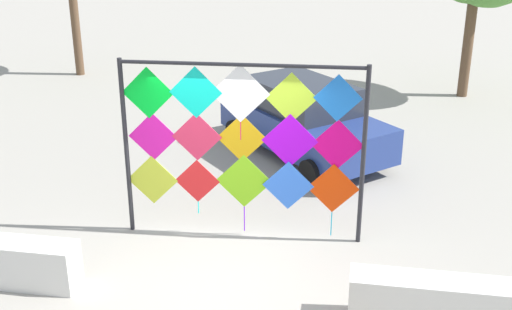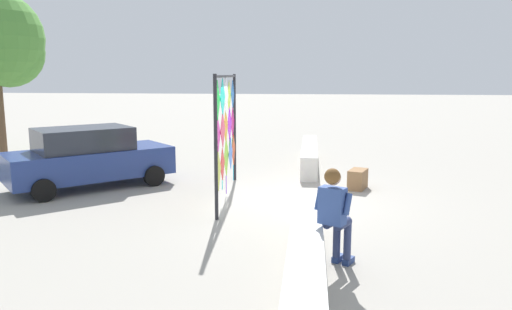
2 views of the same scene
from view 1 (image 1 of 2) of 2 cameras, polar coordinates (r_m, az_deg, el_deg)
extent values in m
plane|color=#9E998E|center=(9.27, -3.31, -10.58)|extent=(120.00, 120.00, 0.00)
cylinder|color=#232328|center=(10.07, -11.22, 0.61)|extent=(0.07, 0.07, 2.77)
cylinder|color=#232328|center=(9.64, 9.33, -0.24)|extent=(0.07, 0.07, 2.77)
cylinder|color=#232328|center=(9.29, -1.24, 7.86)|extent=(3.54, 0.26, 0.06)
cube|color=#C2D030|center=(10.17, -8.98, -2.15)|extent=(0.80, 0.06, 0.80)
cube|color=red|center=(10.02, -5.12, -2.27)|extent=(0.70, 0.05, 0.70)
cylinder|color=#16E5E2|center=(10.22, -5.03, -4.55)|extent=(0.02, 0.02, 0.21)
cube|color=#7FD11A|center=(9.89, -1.05, -2.29)|extent=(0.86, 0.06, 0.86)
cylinder|color=#7216E5|center=(10.18, -1.02, -5.55)|extent=(0.02, 0.02, 0.42)
cube|color=#3372F0|center=(9.82, 2.82, -2.68)|extent=(0.78, 0.06, 0.78)
cube|color=red|center=(9.82, 6.72, -2.90)|extent=(0.78, 0.06, 0.79)
cylinder|color=#16B9E5|center=(10.09, 6.57, -5.95)|extent=(0.02, 0.02, 0.40)
cube|color=#DD169D|center=(9.90, -8.95, 1.59)|extent=(0.75, 0.06, 0.75)
cylinder|color=#16E559|center=(10.12, -8.74, -1.45)|extent=(0.02, 0.02, 0.40)
cube|color=#D92A4F|center=(9.73, -5.17, 1.59)|extent=(0.75, 0.06, 0.75)
cube|color=gold|center=(9.63, -1.26, 1.47)|extent=(0.75, 0.06, 0.75)
cube|color=#A40BE7|center=(9.57, 2.96, 1.23)|extent=(0.83, 0.06, 0.83)
cylinder|color=#55E516|center=(9.81, 2.89, -2.13)|extent=(0.02, 0.02, 0.40)
cube|color=#D60672|center=(9.57, 7.09, 0.87)|extent=(0.78, 0.06, 0.78)
cylinder|color=#16E579|center=(9.78, 6.95, -1.94)|extent=(0.02, 0.02, 0.25)
cube|color=#04CF2B|center=(9.69, -9.41, 5.36)|extent=(0.78, 0.06, 0.78)
cylinder|color=#E516BD|center=(9.85, -9.21, 2.59)|extent=(0.02, 0.02, 0.22)
cube|color=#0BD5BC|center=(9.51, -5.28, 5.44)|extent=(0.77, 0.06, 0.77)
cylinder|color=red|center=(9.69, -5.15, 2.22)|extent=(0.02, 0.02, 0.37)
cube|color=white|center=(9.41, -1.38, 5.37)|extent=(0.86, 0.06, 0.86)
cylinder|color=#E5165B|center=(9.59, -1.34, 2.11)|extent=(0.02, 0.02, 0.28)
cube|color=#B5E02E|center=(9.36, 3.08, 4.97)|extent=(0.75, 0.06, 0.75)
cube|color=blue|center=(9.33, 7.14, 4.93)|extent=(0.70, 0.05, 0.70)
cube|color=navy|center=(13.17, 4.22, 2.48)|extent=(3.81, 3.92, 0.68)
cube|color=#282D38|center=(13.08, 3.93, 5.19)|extent=(2.52, 2.55, 0.55)
cylinder|color=black|center=(12.88, 10.60, 0.06)|extent=(0.49, 0.51, 0.51)
cylinder|color=black|center=(11.87, 4.82, -1.56)|extent=(0.49, 0.51, 0.51)
cylinder|color=black|center=(14.73, 3.66, 3.23)|extent=(0.49, 0.51, 0.51)
cylinder|color=black|center=(13.85, -1.79, 2.04)|extent=(0.49, 0.51, 0.51)
cylinder|color=brown|center=(19.61, -15.50, 11.48)|extent=(0.24, 0.24, 3.33)
cylinder|color=brown|center=(17.69, 18.01, 9.58)|extent=(0.26, 0.26, 2.99)
camera|label=2|loc=(14.30, -50.21, 5.08)|focal=33.91mm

